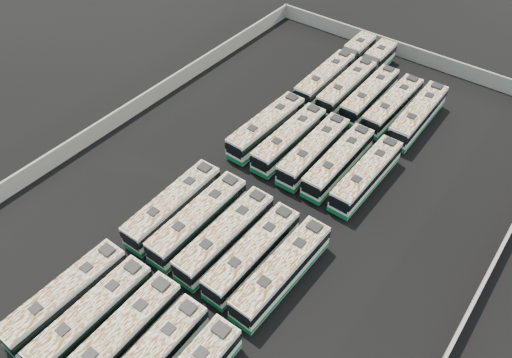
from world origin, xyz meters
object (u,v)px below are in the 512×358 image
bus_front_center (120,338)px  bus_midback_right (339,162)px  bus_back_left (358,77)px  bus_midback_far_right (366,175)px  bus_midfront_left (198,220)px  bus_back_far_left (337,69)px  bus_front_left (92,316)px  bus_midfront_far_left (173,206)px  bus_front_far_left (66,296)px  bus_back_right (393,106)px  bus_midback_center (314,151)px  bus_midback_left (289,139)px  bus_midfront_far_right (282,271)px  bus_midfront_center (225,236)px  bus_back_far_right (418,115)px  bus_midfront_right (253,254)px  bus_midback_far_left (266,127)px  bus_back_center (370,95)px

bus_front_center → bus_midback_right: size_ratio=1.04×
bus_front_center → bus_back_left: bus_front_center is taller
bus_front_center → bus_midback_far_right: bearing=75.7°
bus_midfront_left → bus_back_far_left: (-3.34, 32.19, -0.04)m
bus_front_left → bus_midfront_far_left: (-3.32, 13.12, 0.05)m
bus_front_far_left → bus_back_right: bus_back_right is taller
bus_midback_far_right → bus_back_far_left: size_ratio=0.64×
bus_midback_center → bus_midback_right: bus_midback_center is taller
bus_midfront_left → bus_midback_left: 15.68m
bus_midfront_far_left → bus_midback_right: size_ratio=1.03×
bus_midfront_far_right → bus_back_left: (-10.12, 32.25, -0.05)m
bus_back_left → bus_midfront_far_right: bearing=-73.4°
bus_midfront_center → bus_back_right: bus_midfront_center is taller
bus_midfront_left → bus_back_left: bearing=89.8°
bus_front_far_left → bus_midfront_far_left: size_ratio=0.97×
bus_midback_far_right → bus_back_far_right: size_ratio=0.96×
bus_midfront_right → bus_midback_far_right: bus_midfront_right is taller
bus_midfront_far_left → bus_midback_left: bus_midfront_far_left is taller
bus_back_far_left → bus_midfront_far_left: bearing=-91.0°
bus_midfront_center → bus_midfront_right: bearing=0.3°
bus_midback_far_left → bus_midback_right: size_ratio=1.04×
bus_midfront_right → bus_midback_center: 16.04m
bus_midfront_center → bus_midfront_far_right: (6.63, -0.03, 0.02)m
bus_front_far_left → bus_back_right: (9.92, 42.42, 0.01)m
bus_front_center → bus_midback_far_right: size_ratio=1.03×
bus_midback_left → bus_midback_center: bearing=-0.1°
bus_back_right → bus_midback_far_left: bearing=-126.3°
bus_midback_center → bus_back_right: (3.23, 13.34, -0.01)m
bus_midfront_left → bus_midfront_right: size_ratio=1.03×
bus_midfront_far_left → bus_midfront_right: bus_midfront_far_left is taller
bus_midfront_far_left → bus_back_center: bearing=76.2°
bus_midfront_left → bus_midback_left: (0.08, 15.68, -0.04)m
bus_back_right → bus_midfront_right: bearing=-88.8°
bus_midback_far_left → bus_midback_left: bus_midback_far_left is taller
bus_midback_far_left → bus_back_far_right: 18.83m
bus_midfront_left → bus_midback_left: size_ratio=1.02×
bus_midfront_right → bus_back_far_right: (3.34, 29.04, 0.06)m
bus_midback_far_right → bus_back_far_right: 13.28m
bus_midback_right → bus_back_left: bus_back_left is taller
bus_midback_left → bus_back_left: bearing=90.5°
bus_midfront_far_left → bus_back_far_left: bus_midfront_far_left is taller
bus_midfront_left → bus_midfront_right: 6.76m
bus_front_far_left → bus_midfront_center: 14.99m
bus_midback_right → bus_back_far_right: bus_back_far_right is taller
bus_front_far_left → bus_back_far_right: (13.33, 42.44, 0.06)m
bus_front_center → bus_back_right: 42.38m
bus_midfront_center → bus_midback_far_left: (-6.81, 15.85, 0.02)m
bus_back_left → bus_back_center: bearing=-42.1°
bus_midfront_far_left → bus_midback_center: (6.74, 15.81, -0.02)m
bus_midfront_center → bus_midback_left: bus_midfront_center is taller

